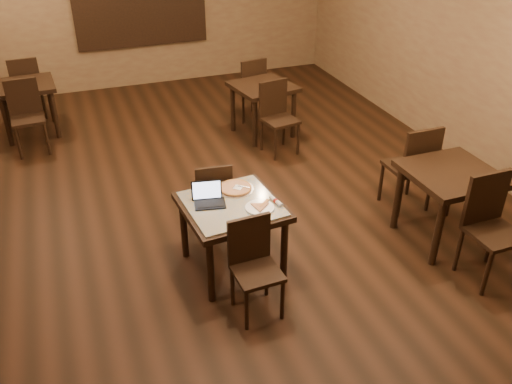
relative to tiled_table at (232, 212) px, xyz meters
name	(u,v)px	position (x,y,z in m)	size (l,w,h in m)	color
ground	(186,228)	(-0.29, 0.84, -0.66)	(10.00, 10.00, 0.00)	black
wall_back	(111,4)	(-0.29, 5.84, 0.84)	(8.00, 0.02, 3.00)	olive
wall_right	(499,61)	(3.71, 0.84, 0.84)	(0.02, 10.00, 3.00)	olive
tiled_table	(232,212)	(0.00, 0.00, 0.00)	(0.99, 0.99, 0.76)	black
chair_main_near	(253,261)	(0.00, -0.62, -0.14)	(0.42, 0.42, 0.93)	black
chair_main_far	(213,195)	(-0.01, 0.62, -0.15)	(0.43, 0.43, 0.90)	black
laptop	(208,197)	(-0.20, 0.10, 0.16)	(0.33, 0.28, 0.20)	black
plate	(260,208)	(0.22, -0.18, 0.11)	(0.28, 0.28, 0.02)	white
pizza_slice	(260,206)	(0.22, -0.18, 0.13)	(0.20, 0.20, 0.02)	beige
pizza_pan	(236,189)	(0.12, 0.24, 0.11)	(0.37, 0.37, 0.01)	silver
pizza_whole	(236,188)	(0.12, 0.24, 0.12)	(0.32, 0.32, 0.02)	beige
spatula	(238,187)	(0.14, 0.22, 0.13)	(0.09, 0.22, 0.01)	silver
napkin_roll	(276,201)	(0.40, -0.14, 0.12)	(0.08, 0.19, 0.04)	white
other_table_a	(263,93)	(1.45, 2.94, -0.01)	(0.97, 0.97, 0.78)	black
other_table_a_chair_near	(277,113)	(1.43, 2.35, -0.09)	(0.51, 0.51, 1.01)	black
other_table_a_chair_far	(250,86)	(1.46, 3.53, -0.09)	(0.51, 0.51, 1.01)	black
other_table_b	(25,92)	(-1.86, 4.20, 0.00)	(0.89, 0.89, 0.79)	black
other_table_b_chair_near	(26,112)	(-1.87, 3.60, -0.08)	(0.47, 0.47, 1.02)	black
other_table_b_chair_far	(27,85)	(-1.86, 4.79, -0.08)	(0.47, 0.47, 1.02)	black
other_table_c	(450,183)	(2.30, -0.31, 0.03)	(0.90, 0.90, 0.84)	black
other_table_c_chair_near	(490,221)	(2.29, -0.94, -0.05)	(0.47, 0.47, 1.08)	black
other_table_c_chair_far	(414,164)	(2.30, 0.32, -0.05)	(0.47, 0.47, 1.08)	black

